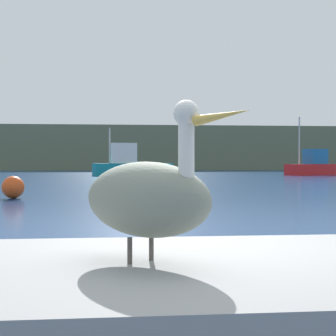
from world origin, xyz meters
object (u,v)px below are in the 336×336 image
Objects in this scene: pelican at (147,197)px; mooring_buoy at (13,187)px; fishing_boat_teal at (130,165)px; fishing_boat_red at (312,166)px.

pelican reaches higher than mooring_buoy.
mooring_buoy is (-4.49, -26.26, -0.53)m from fishing_boat_teal.
fishing_boat_red is at bearing 52.89° from mooring_buoy.
fishing_boat_teal is 9.30× the size of mooring_buoy.
pelican is at bearing -76.41° from mooring_buoy.
pelican is 0.18× the size of fishing_boat_teal.
fishing_boat_red reaches higher than fishing_boat_teal.
mooring_buoy is at bearing 25.20° from fishing_boat_red.
fishing_boat_teal is 1.29× the size of fishing_boat_red.
fishing_boat_red is at bearing 120.09° from pelican.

